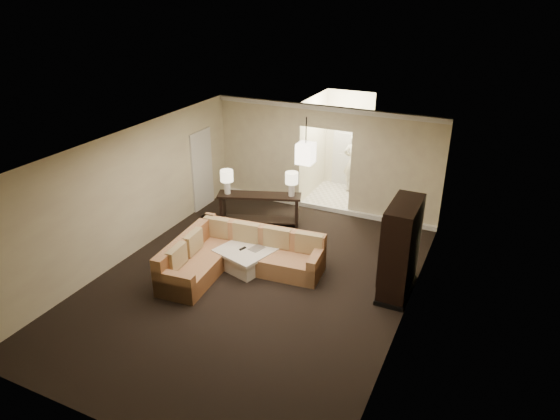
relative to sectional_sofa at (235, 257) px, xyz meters
The scene contains 19 objects.
ground 0.69m from the sectional_sofa, 26.09° to the right, with size 8.00×8.00×0.00m, color black.
wall_back 3.92m from the sectional_sofa, 81.80° to the left, with size 6.00×0.04×2.80m, color beige.
wall_front 4.43m from the sectional_sofa, 82.80° to the right, with size 6.00×0.04×2.80m, color beige.
wall_left 2.69m from the sectional_sofa, behind, with size 0.04×8.00×2.80m, color beige.
wall_right 3.70m from the sectional_sofa, ahead, with size 0.04×8.00×2.80m, color beige.
ceiling 2.53m from the sectional_sofa, 26.09° to the right, with size 6.00×8.00×0.02m, color white.
crown_molding 4.43m from the sectional_sofa, 81.69° to the left, with size 6.00×0.10×0.12m, color silver.
baseboard 3.74m from the sectional_sofa, 81.69° to the left, with size 6.00×0.10×0.12m, color silver.
side_door 3.58m from the sectional_sofa, 133.79° to the left, with size 0.05×0.90×2.10m, color silver.
foyer 5.20m from the sectional_sofa, 83.95° to the left, with size 1.44×2.02×2.80m.
sectional_sofa is the anchor object (origin of this frame).
coffee_table 0.31m from the sectional_sofa, 67.09° to the left, with size 1.30×1.30×0.44m.
console_table 2.30m from the sectional_sofa, 104.60° to the left, with size 2.09×1.14×0.79m.
armoire 3.35m from the sectional_sofa, 11.97° to the left, with size 0.56×1.31×1.89m.
drink_table 1.68m from the sectional_sofa, 33.85° to the left, with size 0.48×0.48×0.60m.
table_lamp_left 2.51m from the sectional_sofa, 124.16° to the left, with size 0.32×0.32×0.61m.
table_lamp_right 2.64m from the sectional_sofa, 86.15° to the left, with size 0.32×0.32×0.61m.
pendant_light 2.97m from the sectional_sofa, 77.54° to the left, with size 0.38×0.38×1.09m.
person 5.35m from the sectional_sofa, 80.30° to the left, with size 0.71×0.47×1.95m, color beige.
Camera 1 is at (4.15, -7.52, 5.57)m, focal length 32.00 mm.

